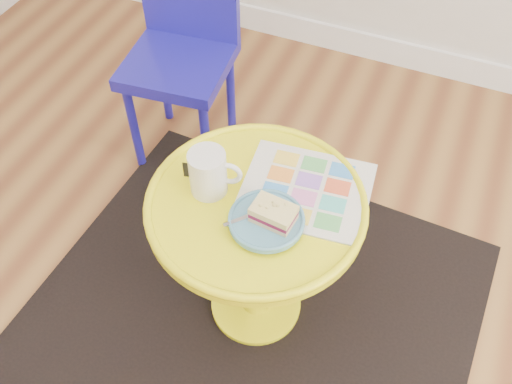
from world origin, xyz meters
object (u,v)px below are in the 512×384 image
at_px(chair, 183,42).
at_px(newspaper, 306,190).
at_px(plate, 266,221).
at_px(side_table, 256,237).
at_px(mug, 209,172).

bearing_deg(chair, newspaper, -45.77).
bearing_deg(plate, side_table, 132.21).
bearing_deg(plate, newspaper, 70.04).
xyz_separation_m(chair, newspaper, (0.62, -0.51, 0.08)).
relative_size(newspaper, plate, 1.75).
height_order(side_table, chair, chair).
bearing_deg(side_table, chair, 131.04).
relative_size(side_table, newspaper, 1.74).
relative_size(side_table, mug, 4.17).
bearing_deg(newspaper, plate, -115.95).
height_order(side_table, mug, mug).
xyz_separation_m(newspaper, plate, (-0.05, -0.14, 0.02)).
bearing_deg(side_table, plate, -47.79).
xyz_separation_m(side_table, newspaper, (0.10, 0.08, 0.15)).
bearing_deg(chair, side_table, -55.05).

